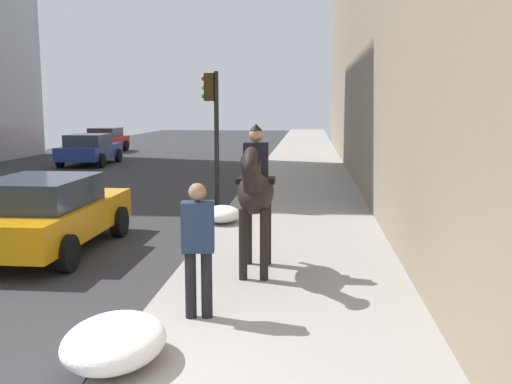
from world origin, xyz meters
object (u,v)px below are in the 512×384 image
Objects in this scene: pedestrian_greeting at (198,241)px; car_far_lane at (105,140)px; mounted_horse_near at (255,190)px; traffic_light_near_curb at (213,118)px; car_near_lane at (46,213)px; car_mid_lane at (90,149)px.

pedestrian_greeting is 28.83m from car_far_lane.
mounted_horse_near is 27.18m from car_far_lane.
pedestrian_greeting is 0.47× the size of traffic_light_near_curb.
pedestrian_greeting is (-2.03, 0.52, -0.35)m from mounted_horse_near.
car_near_lane is at bearing 37.98° from pedestrian_greeting.
car_mid_lane is at bearing 16.53° from pedestrian_greeting.
traffic_light_near_curb is at bearing 0.12° from pedestrian_greeting.
mounted_horse_near is 2.12m from pedestrian_greeting.
pedestrian_greeting is at bearing -172.00° from traffic_light_near_curb.
traffic_light_near_curb is (5.94, 1.64, 0.99)m from mounted_horse_near.
mounted_horse_near is at bearing -109.01° from car_near_lane.
car_near_lane is at bearing -164.15° from car_mid_lane.
car_mid_lane is 1.12× the size of car_far_lane.
car_far_lane is at bearing 27.05° from traffic_light_near_curb.
mounted_horse_near is 0.54× the size of car_near_lane.
car_near_lane is at bearing 151.49° from traffic_light_near_curb.
car_near_lane is 0.99× the size of car_mid_lane.
mounted_horse_near is at bearing -154.16° from car_mid_lane.
car_far_lane is 21.17m from traffic_light_near_curb.
pedestrian_greeting is 0.39× the size of car_near_lane.
mounted_horse_near is at bearing -22.28° from pedestrian_greeting.
traffic_light_near_curb is (7.97, 1.12, 1.34)m from pedestrian_greeting.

